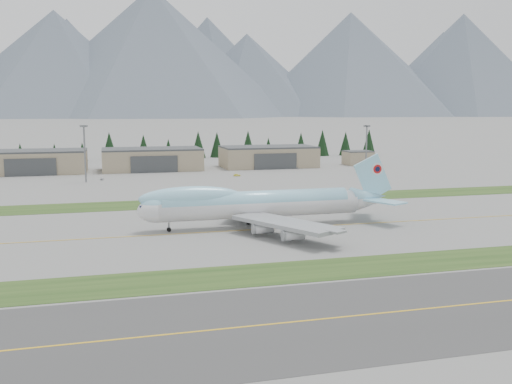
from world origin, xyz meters
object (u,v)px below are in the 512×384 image
object	(u,v)px
hangar_right	(268,157)
service_vehicle_c	(296,168)
service_vehicle_b	(237,176)
boeing_747_freighter	(257,204)
service_vehicle_a	(102,180)
hangar_center	(152,159)
hangar_left	(34,162)

from	to	relation	value
hangar_right	service_vehicle_c	world-z (taller)	hangar_right
service_vehicle_b	service_vehicle_c	bearing A→B (deg)	-46.46
boeing_747_freighter	service_vehicle_a	world-z (taller)	boeing_747_freighter
hangar_center	boeing_747_freighter	bearing A→B (deg)	-84.14
boeing_747_freighter	hangar_center	distance (m)	147.04
hangar_center	service_vehicle_b	distance (m)	51.05
hangar_left	hangar_right	distance (m)	115.00
hangar_left	service_vehicle_c	world-z (taller)	hangar_left
hangar_right	service_vehicle_c	size ratio (longest dim) A/B	13.05
hangar_left	service_vehicle_a	distance (m)	47.32
hangar_left	hangar_center	xyz separation A→B (m)	(55.00, 0.00, 0.00)
hangar_center	service_vehicle_a	bearing A→B (deg)	-124.23
boeing_747_freighter	hangar_left	xyz separation A→B (m)	(-70.02, 146.27, -0.61)
service_vehicle_c	service_vehicle_b	bearing A→B (deg)	-155.06
service_vehicle_a	hangar_right	bearing A→B (deg)	24.35
hangar_left	service_vehicle_a	bearing A→B (deg)	-48.92
service_vehicle_b	boeing_747_freighter	bearing A→B (deg)	178.43
service_vehicle_c	hangar_center	bearing A→B (deg)	160.95
hangar_center	service_vehicle_c	world-z (taller)	hangar_center
boeing_747_freighter	service_vehicle_b	xyz separation A→B (m)	(19.69, 109.22, -6.00)
hangar_left	hangar_right	size ratio (longest dim) A/B	1.00
service_vehicle_b	service_vehicle_c	size ratio (longest dim) A/B	0.86
hangar_left	service_vehicle_c	distance (m)	127.06
hangar_right	hangar_center	bearing A→B (deg)	180.00
hangar_left	service_vehicle_b	size ratio (longest dim) A/B	15.13
boeing_747_freighter	service_vehicle_b	distance (m)	111.15
boeing_747_freighter	hangar_right	size ratio (longest dim) A/B	1.43
service_vehicle_b	hangar_center	bearing A→B (deg)	51.78
service_vehicle_a	service_vehicle_c	xyz separation A→B (m)	(95.53, 24.00, 0.00)
boeing_747_freighter	service_vehicle_a	size ratio (longest dim) A/B	21.32
hangar_right	service_vehicle_a	xyz separation A→B (m)	(-84.11, -35.44, -5.39)
boeing_747_freighter	hangar_left	bearing A→B (deg)	115.00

